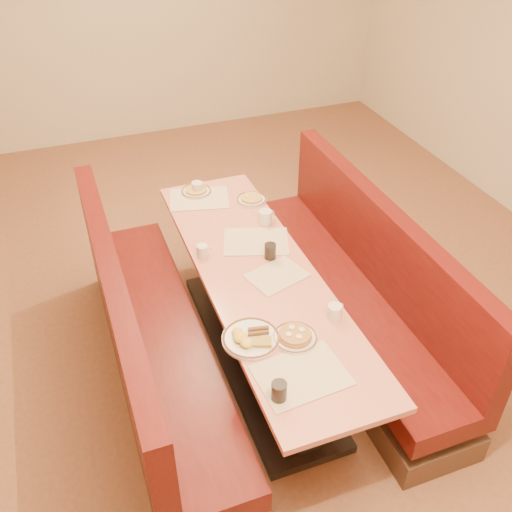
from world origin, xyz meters
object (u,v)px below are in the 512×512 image
object	(u,v)px
diner_table	(258,317)
soda_tumbler_near	(279,391)
pancake_plate	(295,336)
booth_right	(355,294)
coffee_mug_b	(203,250)
booth_left	(151,346)
eggs_plate	(250,338)
coffee_mug_d	(198,187)
coffee_mug_c	(266,217)
soda_tumbler_mid	(270,251)
coffee_mug_a	(335,311)

from	to	relation	value
diner_table	soda_tumbler_near	world-z (taller)	soda_tumbler_near
pancake_plate	booth_right	bearing A→B (deg)	39.30
booth_right	coffee_mug_b	xyz separation A→B (m)	(-1.01, 0.30, 0.43)
booth_left	eggs_plate	size ratio (longest dim) A/B	7.81
soda_tumbler_near	booth_right	bearing A→B (deg)	44.27
diner_table	coffee_mug_b	bearing A→B (deg)	132.65
diner_table	coffee_mug_b	distance (m)	0.58
coffee_mug_d	soda_tumbler_near	world-z (taller)	soda_tumbler_near
booth_right	coffee_mug_d	xyz separation A→B (m)	(-0.82, 1.10, 0.43)
coffee_mug_b	eggs_plate	bearing A→B (deg)	-82.22
booth_right	pancake_plate	distance (m)	1.05
pancake_plate	eggs_plate	bearing A→B (deg)	162.67
pancake_plate	booth_left	bearing A→B (deg)	139.25
booth_right	coffee_mug_c	xyz separation A→B (m)	(-0.48, 0.52, 0.44)
eggs_plate	soda_tumbler_mid	world-z (taller)	soda_tumbler_mid
eggs_plate	soda_tumbler_mid	bearing A→B (deg)	60.43
diner_table	soda_tumbler_near	xyz separation A→B (m)	(-0.26, -0.96, 0.43)
pancake_plate	soda_tumbler_mid	bearing A→B (deg)	78.88
booth_right	coffee_mug_c	bearing A→B (deg)	133.06
coffee_mug_d	booth_left	bearing A→B (deg)	-125.38
booth_right	pancake_plate	xyz separation A→B (m)	(-0.75, -0.61, 0.41)
booth_right	coffee_mug_d	distance (m)	1.44
pancake_plate	eggs_plate	world-z (taller)	eggs_plate
booth_left	coffee_mug_c	size ratio (longest dim) A/B	19.37
soda_tumbler_near	soda_tumbler_mid	world-z (taller)	soda_tumbler_near
coffee_mug_c	booth_left	bearing A→B (deg)	-175.20
eggs_plate	coffee_mug_a	distance (m)	0.52
pancake_plate	coffee_mug_c	bearing A→B (deg)	76.71
coffee_mug_a	soda_tumbler_mid	bearing A→B (deg)	77.46
booth_left	coffee_mug_b	bearing A→B (deg)	33.43
coffee_mug_a	coffee_mug_b	distance (m)	0.99
coffee_mug_a	pancake_plate	bearing A→B (deg)	171.75
pancake_plate	coffee_mug_c	distance (m)	1.16
coffee_mug_c	soda_tumbler_near	distance (m)	1.57
eggs_plate	coffee_mug_d	distance (m)	1.65
coffee_mug_a	coffee_mug_b	world-z (taller)	coffee_mug_a
booth_left	soda_tumbler_mid	xyz separation A→B (m)	(0.86, 0.13, 0.44)
diner_table	eggs_plate	xyz separation A→B (m)	(-0.25, -0.54, 0.39)
booth_left	coffee_mug_a	bearing A→B (deg)	-28.26
booth_left	coffee_mug_c	world-z (taller)	booth_left
coffee_mug_c	soda_tumbler_near	size ratio (longest dim) A/B	1.20
coffee_mug_a	coffee_mug_c	size ratio (longest dim) A/B	0.88
soda_tumbler_mid	coffee_mug_b	bearing A→B (deg)	156.58
coffee_mug_b	soda_tumbler_mid	size ratio (longest dim) A/B	1.00
booth_right	soda_tumbler_near	world-z (taller)	booth_right
pancake_plate	soda_tumbler_near	bearing A→B (deg)	-124.27
pancake_plate	coffee_mug_d	world-z (taller)	coffee_mug_d
pancake_plate	coffee_mug_b	xyz separation A→B (m)	(-0.26, 0.92, 0.02)
coffee_mug_a	soda_tumbler_near	world-z (taller)	soda_tumbler_near
soda_tumbler_near	coffee_mug_a	bearing A→B (deg)	39.59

